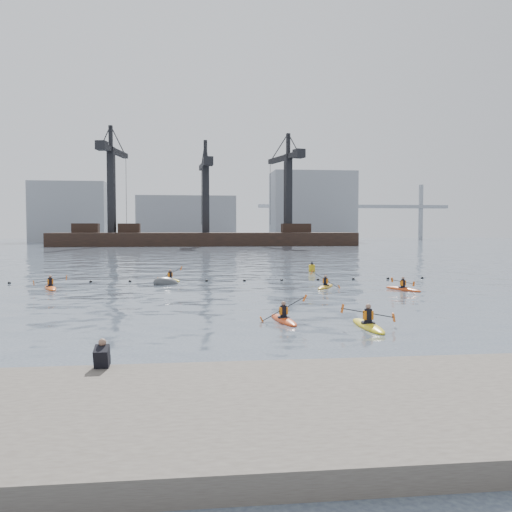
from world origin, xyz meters
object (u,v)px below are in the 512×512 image
object	(u,v)px
kayaker_2	(50,287)
mooring_buoy	(166,284)
kayaker_0	(283,319)
kayaker_5	(170,279)
kayaker_4	(403,288)
kayaker_1	(368,325)
nav_buoy	(312,268)
kayaker_3	(325,286)

from	to	relation	value
kayaker_2	mooring_buoy	world-z (taller)	kayaker_2
mooring_buoy	kayaker_0	bearing A→B (deg)	-70.30
kayaker_0	kayaker_5	distance (m)	20.75
kayaker_4	mooring_buoy	xyz separation A→B (m)	(-16.26, 5.73, -0.10)
kayaker_2	kayaker_1	bearing A→B (deg)	-64.01
kayaker_0	kayaker_4	bearing A→B (deg)	39.35
kayaker_0	kayaker_1	bearing A→B (deg)	-38.81
kayaker_0	kayaker_5	size ratio (longest dim) A/B	1.06
mooring_buoy	nav_buoy	distance (m)	17.22
kayaker_3	mooring_buoy	distance (m)	11.94
kayaker_3	kayaker_5	size ratio (longest dim) A/B	1.00
kayaker_0	mooring_buoy	distance (m)	18.07
kayaker_0	kayaker_3	world-z (taller)	kayaker_3
kayaker_5	kayaker_1	bearing A→B (deg)	-95.55
kayaker_2	kayaker_4	xyz separation A→B (m)	(24.17, -3.62, -0.01)
kayaker_0	kayaker_5	world-z (taller)	kayaker_0
kayaker_3	kayaker_4	world-z (taller)	kayaker_3
kayaker_0	kayaker_4	world-z (taller)	kayaker_0
kayaker_1	mooring_buoy	size ratio (longest dim) A/B	1.67
kayaker_3	nav_buoy	xyz separation A→B (m)	(2.19, 14.29, 0.24)
kayaker_2	kayaker_5	world-z (taller)	kayaker_5
kayaker_4	mooring_buoy	bearing A→B (deg)	-42.88
kayaker_2	nav_buoy	xyz separation A→B (m)	(21.46, 12.73, 0.24)
kayaker_0	mooring_buoy	xyz separation A→B (m)	(-6.09, 17.01, -0.10)
nav_buoy	kayaker_3	bearing A→B (deg)	-98.72
mooring_buoy	nav_buoy	bearing A→B (deg)	38.07
kayaker_1	kayaker_2	xyz separation A→B (m)	(-17.33, 16.83, -0.01)
kayaker_0	kayaker_5	bearing A→B (deg)	98.01
kayaker_3	nav_buoy	size ratio (longest dim) A/B	2.75
kayaker_3	mooring_buoy	world-z (taller)	kayaker_3
kayaker_5	mooring_buoy	xyz separation A→B (m)	(-0.16, -2.87, -0.10)
mooring_buoy	kayaker_4	bearing A→B (deg)	-19.42
kayaker_1	kayaker_5	size ratio (longest dim) A/B	1.16
kayaker_2	kayaker_3	distance (m)	19.33
kayaker_5	nav_buoy	size ratio (longest dim) A/B	2.75
kayaker_1	nav_buoy	xyz separation A→B (m)	(4.13, 29.57, 0.23)
mooring_buoy	nav_buoy	world-z (taller)	nav_buoy
kayaker_0	nav_buoy	xyz separation A→B (m)	(7.46, 27.63, 0.24)
kayaker_1	kayaker_4	bearing A→B (deg)	61.74
kayaker_5	kayaker_4	bearing A→B (deg)	-56.66
kayaker_2	mooring_buoy	distance (m)	8.19
kayaker_2	kayaker_3	size ratio (longest dim) A/B	1.10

